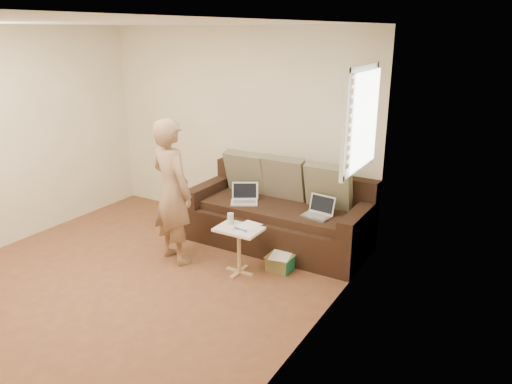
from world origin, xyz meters
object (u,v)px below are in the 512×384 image
(sofa, at_px, (279,212))
(drinking_glass, at_px, (230,219))
(laptop_white, at_px, (244,203))
(striped_box, at_px, (281,262))
(person, at_px, (172,192))
(side_table, at_px, (239,251))
(laptop_silver, at_px, (316,217))

(sofa, relative_size, drinking_glass, 18.33)
(laptop_white, distance_m, striped_box, 0.95)
(laptop_white, xyz_separation_m, person, (-0.44, -0.82, 0.31))
(person, xyz_separation_m, side_table, (0.81, 0.10, -0.57))
(laptop_white, relative_size, striped_box, 1.15)
(laptop_white, bearing_deg, side_table, -92.71)
(laptop_silver, height_order, side_table, laptop_silver)
(laptop_white, xyz_separation_m, side_table, (0.37, -0.72, -0.25))
(person, bearing_deg, laptop_white, -101.17)
(person, bearing_deg, drinking_glass, -150.05)
(laptop_silver, relative_size, person, 0.19)
(laptop_white, height_order, drinking_glass, drinking_glass)
(sofa, relative_size, striped_box, 7.84)
(laptop_silver, distance_m, side_table, 0.97)
(laptop_silver, relative_size, striped_box, 1.13)
(sofa, relative_size, laptop_white, 6.81)
(sofa, distance_m, side_table, 0.89)
(laptop_silver, bearing_deg, person, -141.75)
(laptop_silver, height_order, striped_box, laptop_silver)
(sofa, xyz_separation_m, side_table, (-0.02, -0.87, -0.16))
(sofa, distance_m, person, 1.34)
(side_table, relative_size, drinking_glass, 4.42)
(sofa, bearing_deg, drinking_glass, -101.55)
(drinking_glass, bearing_deg, striped_box, 25.34)
(side_table, height_order, striped_box, side_table)
(person, xyz_separation_m, drinking_glass, (0.67, 0.15, -0.24))
(laptop_white, distance_m, person, 0.98)
(sofa, height_order, drinking_glass, sofa)
(drinking_glass, xyz_separation_m, striped_box, (0.50, 0.24, -0.50))
(drinking_glass, bearing_deg, side_table, -22.14)
(laptop_white, xyz_separation_m, striped_box, (0.74, -0.42, -0.43))
(person, distance_m, drinking_glass, 0.73)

